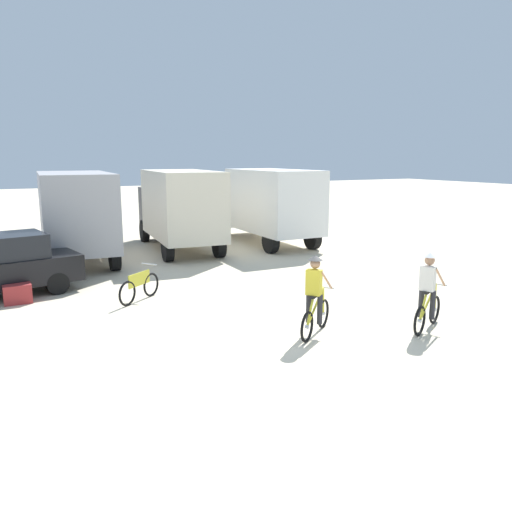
{
  "coord_description": "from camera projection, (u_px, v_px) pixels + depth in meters",
  "views": [
    {
      "loc": [
        -6.17,
        -8.95,
        3.92
      ],
      "look_at": [
        0.35,
        3.76,
        1.1
      ],
      "focal_mm": 35.5,
      "sensor_mm": 36.0,
      "label": 1
    }
  ],
  "objects": [
    {
      "name": "supply_crate",
      "position": [
        17.0,
        292.0,
        13.83
      ],
      "size": [
        0.73,
        0.81,
        0.53
      ],
      "primitive_type": "cube",
      "rotation": [
        0.0,
        0.0,
        0.02
      ],
      "color": "#9E2D2D",
      "rests_on": "ground"
    },
    {
      "name": "sedan_parked",
      "position": [
        2.0,
        266.0,
        14.31
      ],
      "size": [
        4.46,
        2.53,
        1.76
      ],
      "color": "black",
      "rests_on": "ground"
    },
    {
      "name": "cyclist_cowboy_hat",
      "position": [
        428.0,
        294.0,
        11.46
      ],
      "size": [
        1.58,
        0.86,
        1.82
      ],
      "color": "black",
      "rests_on": "ground"
    },
    {
      "name": "box_truck_grey_hauler",
      "position": [
        75.0,
        212.0,
        18.94
      ],
      "size": [
        2.73,
        6.87,
        3.35
      ],
      "color": "#9E9EA3",
      "rests_on": "ground"
    },
    {
      "name": "box_truck_white_box",
      "position": [
        267.0,
        202.0,
        22.92
      ],
      "size": [
        2.46,
        6.77,
        3.35
      ],
      "color": "white",
      "rests_on": "ground"
    },
    {
      "name": "cyclist_orange_shirt",
      "position": [
        315.0,
        299.0,
        11.11
      ],
      "size": [
        1.43,
        1.07,
        1.82
      ],
      "color": "black",
      "rests_on": "ground"
    },
    {
      "name": "box_truck_cream_rv",
      "position": [
        179.0,
        206.0,
        21.27
      ],
      "size": [
        2.93,
        6.92,
        3.35
      ],
      "color": "beige",
      "rests_on": "ground"
    },
    {
      "name": "ground_plane",
      "position": [
        319.0,
        334.0,
        11.33
      ],
      "size": [
        120.0,
        120.0,
        0.0
      ],
      "primitive_type": "plane",
      "color": "beige"
    },
    {
      "name": "bicycle_spare",
      "position": [
        140.0,
        287.0,
        13.88
      ],
      "size": [
        1.4,
        1.12,
        0.97
      ],
      "color": "black",
      "rests_on": "ground"
    }
  ]
}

